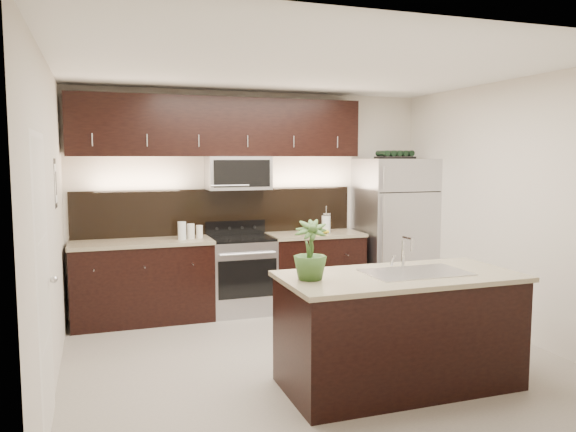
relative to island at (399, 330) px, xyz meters
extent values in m
plane|color=gray|center=(-0.45, 0.88, -0.47)|extent=(4.50, 4.50, 0.00)
cube|color=beige|center=(-0.45, 2.88, 0.88)|extent=(4.50, 0.02, 2.70)
cube|color=beige|center=(-0.45, -1.12, 0.88)|extent=(4.50, 0.02, 2.70)
cube|color=beige|center=(-2.70, 0.88, 0.88)|extent=(0.02, 4.00, 2.70)
cube|color=beige|center=(1.80, 0.88, 0.88)|extent=(0.02, 4.00, 2.70)
cube|color=white|center=(-0.45, 0.88, 2.23)|extent=(4.50, 4.00, 0.02)
cube|color=silver|center=(-2.68, 0.08, 0.54)|extent=(0.04, 0.80, 2.02)
sphere|color=silver|center=(-2.65, 0.40, 0.53)|extent=(0.06, 0.06, 0.06)
cube|color=black|center=(-2.68, 1.63, 1.18)|extent=(0.01, 0.32, 0.46)
cube|color=white|center=(-2.68, 1.63, 1.18)|extent=(0.00, 0.24, 0.36)
cube|color=black|center=(-1.86, 2.57, -0.02)|extent=(1.57, 0.62, 0.90)
cube|color=black|center=(0.26, 2.57, -0.02)|extent=(1.16, 0.62, 0.90)
cube|color=#B2B2B7|center=(-0.70, 2.57, -0.02)|extent=(0.76, 0.62, 0.90)
cube|color=black|center=(-0.70, 2.57, 0.44)|extent=(0.76, 0.60, 0.03)
cube|color=#C2B591|center=(-1.86, 2.57, 0.45)|extent=(1.59, 0.65, 0.04)
cube|color=#C2B591|center=(0.26, 2.57, 0.45)|extent=(1.18, 0.65, 0.04)
cube|color=black|center=(-0.90, 2.86, 0.75)|extent=(3.49, 0.02, 0.56)
cube|color=#B2B2B7|center=(-0.70, 2.68, 1.23)|extent=(0.76, 0.40, 0.40)
cube|color=black|center=(-0.90, 2.71, 1.78)|extent=(3.49, 0.33, 0.70)
cube|color=black|center=(0.00, 0.00, -0.02)|extent=(1.90, 0.90, 0.90)
cube|color=#C2B591|center=(0.00, 0.00, 0.45)|extent=(1.96, 0.96, 0.04)
cube|color=silver|center=(0.15, 0.00, 0.47)|extent=(0.84, 0.50, 0.01)
cylinder|color=silver|center=(0.15, 0.21, 0.59)|extent=(0.03, 0.03, 0.24)
cylinder|color=silver|center=(0.15, 0.14, 0.74)|extent=(0.02, 0.14, 0.02)
cylinder|color=silver|center=(0.15, 0.07, 0.69)|extent=(0.02, 0.02, 0.10)
cube|color=#B2B2B7|center=(1.35, 2.51, 0.46)|extent=(0.90, 0.81, 1.87)
cube|color=black|center=(1.35, 2.51, 1.41)|extent=(0.46, 0.29, 0.03)
cylinder|color=black|center=(1.18, 2.51, 1.47)|extent=(0.08, 0.26, 0.08)
cylinder|color=black|center=(1.27, 2.51, 1.47)|extent=(0.08, 0.26, 0.08)
cylinder|color=black|center=(1.35, 2.51, 1.47)|extent=(0.08, 0.26, 0.08)
cylinder|color=black|center=(1.44, 2.51, 1.47)|extent=(0.08, 0.26, 0.08)
cylinder|color=black|center=(1.53, 2.51, 1.47)|extent=(0.08, 0.26, 0.08)
imported|color=#315321|center=(-0.77, 0.05, 0.70)|extent=(0.34, 0.34, 0.46)
cylinder|color=silver|center=(-1.41, 2.52, 0.57)|extent=(0.10, 0.10, 0.21)
cylinder|color=silver|center=(-1.30, 2.55, 0.56)|extent=(0.09, 0.09, 0.17)
cylinder|color=silver|center=(-1.19, 2.59, 0.54)|extent=(0.08, 0.08, 0.15)
cylinder|color=silver|center=(0.40, 2.52, 0.58)|extent=(0.11, 0.11, 0.22)
cylinder|color=silver|center=(0.40, 2.52, 0.70)|extent=(0.11, 0.11, 0.02)
cylinder|color=silver|center=(0.40, 2.52, 0.76)|extent=(0.01, 0.01, 0.09)
ellipsoid|color=yellow|center=(0.27, 2.49, 0.50)|extent=(0.20, 0.17, 0.06)
camera|label=1|loc=(-2.32, -3.97, 1.42)|focal=35.00mm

